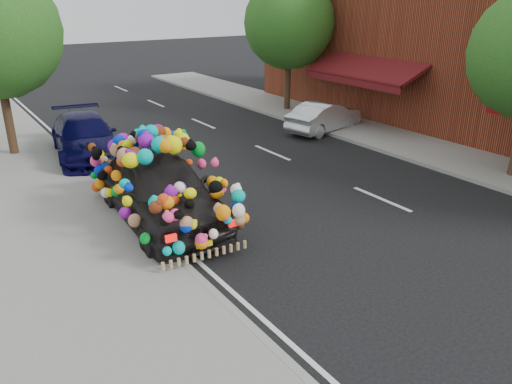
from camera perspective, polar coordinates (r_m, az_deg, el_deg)
ground at (r=11.41m, az=1.72°, el=-4.67°), size 100.00×100.00×0.00m
sidewalk at (r=9.84m, az=-19.52°, el=-10.27°), size 4.00×60.00×0.12m
kerb at (r=10.34m, az=-9.05°, el=-7.50°), size 0.15×60.00×0.13m
footpath_far at (r=18.80m, az=17.06°, el=5.28°), size 3.00×40.00×0.12m
lane_markings at (r=13.64m, az=14.16°, el=-0.77°), size 6.00×50.00×0.01m
shopfront_row at (r=22.54m, az=27.05°, el=15.46°), size 9.61×22.00×7.00m
tree_far_b at (r=23.05m, az=3.77°, el=18.72°), size 4.00×4.00×5.90m
plush_art_car at (r=11.76m, az=-11.11°, el=2.09°), size 2.64×5.23×2.32m
navy_sedan at (r=17.45m, az=-18.95°, el=5.97°), size 2.64×4.96×1.37m
silver_hatchback at (r=20.00m, az=7.82°, el=8.53°), size 3.73×2.02×1.17m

